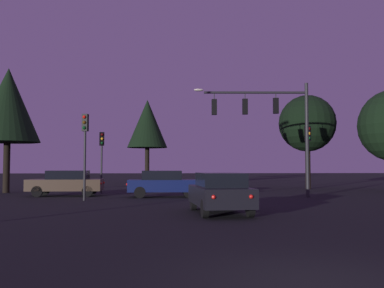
# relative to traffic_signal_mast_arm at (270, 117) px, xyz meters

# --- Properties ---
(ground_plane) EXTENTS (168.00, 168.00, 0.00)m
(ground_plane) POSITION_rel_traffic_signal_mast_arm_xyz_m (-3.89, 6.59, -4.63)
(ground_plane) COLOR black
(ground_plane) RESTS_ON ground
(traffic_signal_mast_arm) EXTENTS (6.60, 0.66, 6.58)m
(traffic_signal_mast_arm) POSITION_rel_traffic_signal_mast_arm_xyz_m (0.00, 0.00, 0.00)
(traffic_signal_mast_arm) COLOR #232326
(traffic_signal_mast_arm) RESTS_ON ground
(traffic_light_corner_left) EXTENTS (0.34, 0.38, 4.49)m
(traffic_light_corner_left) POSITION_rel_traffic_signal_mast_arm_xyz_m (-10.19, -1.70, -1.45)
(traffic_light_corner_left) COLOR #232326
(traffic_light_corner_left) RESTS_ON ground
(traffic_light_corner_right) EXTENTS (0.37, 0.39, 4.18)m
(traffic_light_corner_right) POSITION_rel_traffic_signal_mast_arm_xyz_m (2.49, 0.77, -1.66)
(traffic_light_corner_right) COLOR #232326
(traffic_light_corner_right) RESTS_ON ground
(traffic_light_median) EXTENTS (0.35, 0.38, 4.06)m
(traffic_light_median) POSITION_rel_traffic_signal_mast_arm_xyz_m (-10.23, 4.71, -1.74)
(traffic_light_median) COLOR #232326
(traffic_light_median) RESTS_ON ground
(car_nearside_lane) EXTENTS (2.11, 4.28, 1.52)m
(car_nearside_lane) POSITION_rel_traffic_signal_mast_arm_xyz_m (-4.01, -8.14, -3.83)
(car_nearside_lane) COLOR black
(car_nearside_lane) RESTS_ON ground
(car_crossing_left) EXTENTS (4.43, 1.84, 1.52)m
(car_crossing_left) POSITION_rel_traffic_signal_mast_arm_xyz_m (-11.93, 1.99, -3.83)
(car_crossing_left) COLOR #473828
(car_crossing_left) RESTS_ON ground
(car_crossing_right) EXTENTS (4.24, 1.76, 1.52)m
(car_crossing_right) POSITION_rel_traffic_signal_mast_arm_xyz_m (-6.09, 0.68, -3.83)
(car_crossing_right) COLOR #0F1947
(car_crossing_right) RESTS_ON ground
(tree_behind_sign) EXTENTS (4.45, 4.45, 9.21)m
(tree_behind_sign) POSITION_rel_traffic_signal_mast_arm_xyz_m (-7.90, 23.45, 1.87)
(tree_behind_sign) COLOR black
(tree_behind_sign) RESTS_ON ground
(tree_center_horizon) EXTENTS (4.49, 4.49, 7.44)m
(tree_center_horizon) POSITION_rel_traffic_signal_mast_arm_xyz_m (5.32, 9.07, 0.55)
(tree_center_horizon) COLOR black
(tree_center_horizon) RESTS_ON ground
(tree_right_cluster) EXTENTS (4.28, 4.28, 8.45)m
(tree_right_cluster) POSITION_rel_traffic_signal_mast_arm_xyz_m (-16.62, 5.35, 1.27)
(tree_right_cluster) COLOR black
(tree_right_cluster) RESTS_ON ground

